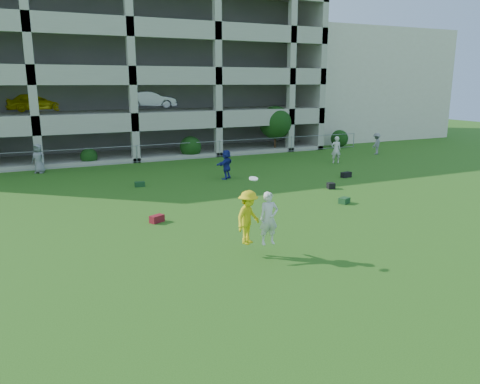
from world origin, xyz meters
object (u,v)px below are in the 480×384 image
bystander_f (376,144)px  parking_garage (108,73)px  crate_d (331,186)px  stucco_building (339,85)px  bystander_c (38,159)px  bystander_d (226,164)px  bystander_e (336,150)px  frisbee_contest (253,218)px

bystander_f → parking_garage: 21.81m
crate_d → stucco_building: bearing=52.8°
bystander_c → bystander_d: bearing=2.6°
crate_d → parking_garage: size_ratio=0.01×
stucco_building → bystander_e: (-10.99, -14.67, -4.10)m
bystander_e → frisbee_contest: bearing=64.1°
frisbee_contest → bystander_d: bearing=70.5°
stucco_building → parking_garage: parking_garage is taller
bystander_e → frisbee_contest: (-12.69, -12.98, 0.34)m
bystander_f → bystander_e: bearing=-5.0°
bystander_c → bystander_f: bystander_c is taller
bystander_c → parking_garage: parking_garage is taller
bystander_f → crate_d: (-9.98, -8.15, -0.65)m
stucco_building → bystander_f: (-5.89, -12.76, -4.20)m
bystander_f → crate_d: bearing=13.7°
bystander_d → bystander_e: 8.85m
bystander_c → crate_d: (13.20, -10.84, -0.72)m
stucco_building → crate_d: 26.70m
bystander_c → bystander_f: (23.19, -2.69, -0.07)m
bystander_c → bystander_e: (18.09, -4.60, 0.03)m
bystander_c → crate_d: 17.10m
bystander_c → frisbee_contest: 18.39m
bystander_e → crate_d: size_ratio=5.13×
stucco_building → frisbee_contest: bearing=-130.6°
bystander_e → bystander_f: 5.45m
bystander_d → crate_d: bystander_d is taller
bystander_f → frisbee_contest: frisbee_contest is taller
bystander_f → bystander_c: bearing=-32.1°
stucco_building → bystander_c: 31.05m
stucco_building → frisbee_contest: size_ratio=7.41×
bystander_e → parking_garage: bearing=-31.6°
bystander_e → bystander_c: bearing=4.2°
bystander_e → frisbee_contest: frisbee_contest is taller
bystander_d → crate_d: (3.80, -4.56, -0.67)m
crate_d → frisbee_contest: 10.37m
bystander_d → bystander_e: bystander_e is taller
bystander_f → frisbee_contest: (-17.79, -14.89, 0.44)m
bystander_d → crate_d: size_ratio=4.66×
crate_d → bystander_f: bearing=39.2°
bystander_d → crate_d: bearing=92.0°
stucco_building → bystander_c: stucco_building is taller
crate_d → bystander_d: bearing=129.8°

